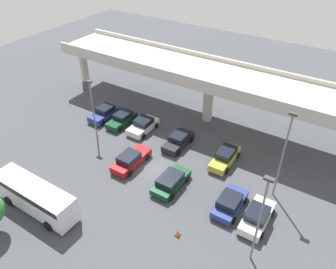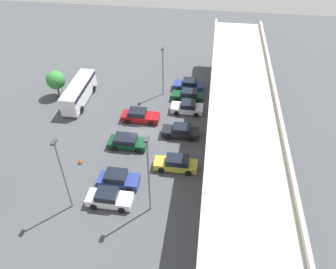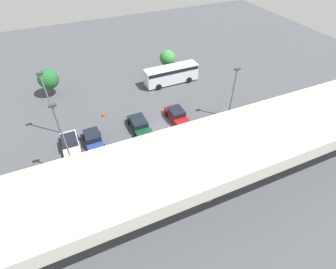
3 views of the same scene
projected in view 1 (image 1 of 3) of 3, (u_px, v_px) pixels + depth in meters
name	position (u px, v px, depth m)	size (l,w,h in m)	color
ground_plane	(155.00, 170.00, 34.22)	(92.88, 92.88, 0.00)	#424449
highway_overpass	(210.00, 77.00, 38.81)	(43.88, 7.22, 7.23)	#BCB7AD
parked_car_0	(105.00, 113.00, 42.20)	(2.19, 4.37, 1.60)	navy
parked_car_1	(122.00, 119.00, 41.08)	(2.01, 4.34, 1.48)	#0C381E
parked_car_2	(143.00, 125.00, 39.84)	(2.25, 4.34, 1.60)	silver
parked_car_3	(131.00, 160.00, 34.48)	(2.13, 4.87, 1.60)	maroon
parked_car_4	(179.00, 141.00, 37.32)	(2.06, 4.55, 1.52)	black
parked_car_5	(171.00, 181.00, 31.86)	(2.24, 4.57, 1.44)	#0C381E
parked_car_6	(225.00, 157.00, 34.84)	(1.98, 4.79, 1.63)	gold
parked_car_7	(230.00, 203.00, 29.51)	(2.18, 4.33, 1.54)	navy
parked_car_8	(257.00, 217.00, 28.20)	(2.14, 4.54, 1.61)	silver
shuttle_bus	(35.00, 195.00, 28.98)	(8.64, 2.53, 2.80)	silver
lamp_post_near_aisle	(92.00, 105.00, 36.85)	(0.70, 0.35, 7.26)	slate
lamp_post_mid_lot	(284.00, 151.00, 28.38)	(0.70, 0.35, 9.13)	slate
lamp_post_by_overpass	(261.00, 215.00, 22.92)	(0.70, 0.35, 8.50)	slate
traffic_cone	(178.00, 233.00, 27.29)	(0.44, 0.44, 0.70)	black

